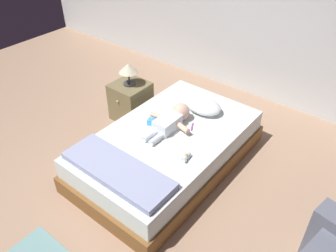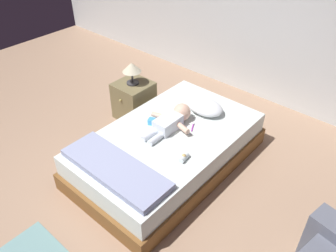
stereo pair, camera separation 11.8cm
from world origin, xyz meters
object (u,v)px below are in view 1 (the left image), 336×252
at_px(nightstand, 131,101).
at_px(toy_block, 151,122).
at_px(pillow, 203,106).
at_px(lamp, 128,69).
at_px(bed, 168,149).
at_px(toothbrush, 192,126).
at_px(baby, 172,120).
at_px(baby_bottle, 186,157).

xyz_separation_m(nightstand, toy_block, (0.68, -0.38, 0.20)).
distance_m(pillow, toy_block, 0.63).
bearing_deg(toy_block, lamp, 150.67).
height_order(bed, lamp, lamp).
xyz_separation_m(pillow, toothbrush, (0.08, -0.32, -0.06)).
height_order(pillow, nightstand, pillow).
relative_size(baby, baby_bottle, 5.42).
height_order(toothbrush, toy_block, toy_block).
distance_m(pillow, toothbrush, 0.33).
bearing_deg(pillow, baby_bottle, -67.30).
distance_m(bed, nightstand, 1.00).
relative_size(pillow, baby_bottle, 3.55).
relative_size(baby, toy_block, 7.30).
distance_m(bed, toothbrush, 0.36).
bearing_deg(baby, toy_block, -145.38).
relative_size(pillow, toothbrush, 3.44).
bearing_deg(toothbrush, lamp, 172.14).
height_order(bed, toy_block, toy_block).
height_order(toothbrush, baby_bottle, baby_bottle).
bearing_deg(toy_block, baby_bottle, -19.26).
bearing_deg(baby_bottle, toothbrush, 118.74).
relative_size(nightstand, toy_block, 5.53).
bearing_deg(baby, nightstand, 163.40).
distance_m(pillow, lamp, 1.01).
xyz_separation_m(baby, nightstand, (-0.86, 0.26, -0.24)).
bearing_deg(pillow, toy_block, -117.11).
bearing_deg(toy_block, nightstand, 150.67).
relative_size(bed, toothbrush, 16.57).
bearing_deg(pillow, toothbrush, -76.79).
relative_size(toy_block, baby_bottle, 0.74).
relative_size(bed, toy_block, 23.05).
bearing_deg(bed, baby_bottle, -28.34).
xyz_separation_m(toothbrush, nightstand, (-1.04, 0.14, -0.18)).
bearing_deg(toothbrush, baby_bottle, -61.26).
bearing_deg(baby_bottle, bed, 151.66).
bearing_deg(baby_bottle, lamp, 155.22).
height_order(baby, baby_bottle, baby).
height_order(bed, baby_bottle, baby_bottle).
distance_m(baby, toothbrush, 0.22).
bearing_deg(lamp, pillow, 10.33).
height_order(nightstand, lamp, lamp).
relative_size(nightstand, lamp, 1.76).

